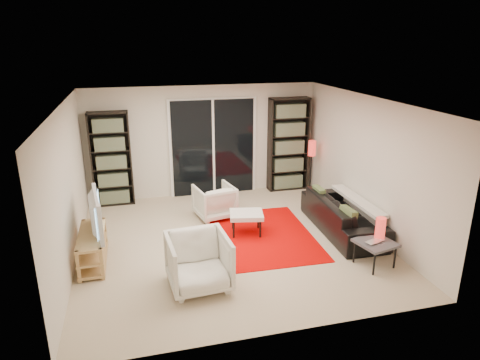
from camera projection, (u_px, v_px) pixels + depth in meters
name	position (u px, v px, depth m)	size (l,w,h in m)	color
floor	(230.00, 241.00, 7.38)	(5.00, 5.00, 0.00)	beige
wall_back	(204.00, 141.00, 9.30)	(5.00, 0.02, 2.40)	silver
wall_front	(281.00, 242.00, 4.70)	(5.00, 0.02, 2.40)	silver
wall_left	(68.00, 188.00, 6.41)	(0.02, 5.00, 2.40)	silver
wall_right	(367.00, 165.00, 7.59)	(0.02, 5.00, 2.40)	silver
ceiling	(229.00, 102.00, 6.62)	(5.00, 5.00, 0.02)	white
sliding_door	(213.00, 148.00, 9.36)	(1.92, 0.08, 2.16)	white
bookshelf_left	(111.00, 159.00, 8.75)	(0.80, 0.30, 1.95)	black
bookshelf_right	(288.00, 145.00, 9.64)	(0.90, 0.30, 2.10)	black
tv_stand	(93.00, 247.00, 6.61)	(0.38, 1.19, 0.50)	tan
tv	(90.00, 214.00, 6.44)	(1.09, 0.14, 0.63)	black
rug	(262.00, 235.00, 7.59)	(1.73, 2.35, 0.01)	#D70200
sofa	(343.00, 215.00, 7.71)	(2.10, 0.82, 0.61)	black
armchair_back	(215.00, 201.00, 8.29)	(0.70, 0.72, 0.65)	silver
armchair_front	(199.00, 262.00, 5.92)	(0.83, 0.85, 0.77)	silver
ottoman	(246.00, 215.00, 7.58)	(0.66, 0.58, 0.40)	silver
side_table	(375.00, 244.00, 6.50)	(0.64, 0.64, 0.40)	#48484D
laptop	(377.00, 243.00, 6.43)	(0.32, 0.20, 0.03)	silver
table_lamp	(380.00, 228.00, 6.54)	(0.15, 0.15, 0.34)	red
floor_lamp	(312.00, 155.00, 9.31)	(0.18, 0.18, 1.23)	black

